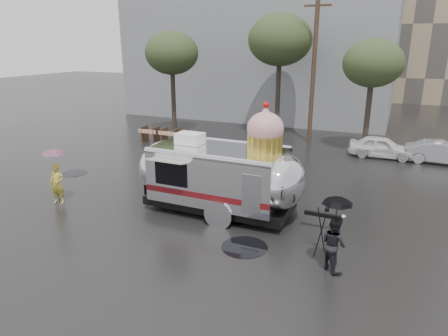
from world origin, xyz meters
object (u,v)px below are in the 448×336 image
at_px(airstream_trailer, 222,173).
at_px(person_right, 334,244).
at_px(tripod, 326,227).
at_px(person_left, 57,184).

xyz_separation_m(airstream_trailer, person_right, (4.56, -2.51, -0.74)).
relative_size(airstream_trailer, tripod, 5.18).
xyz_separation_m(person_left, tripod, (10.58, 0.04, 0.13)).
bearing_deg(person_right, person_left, 39.21).
xyz_separation_m(person_right, tripod, (-0.36, 0.71, 0.15)).
relative_size(person_left, tripod, 1.03).
distance_m(airstream_trailer, person_right, 5.25).
bearing_deg(tripod, person_left, 174.37).
height_order(airstream_trailer, person_left, airstream_trailer).
height_order(person_left, person_right, person_left).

